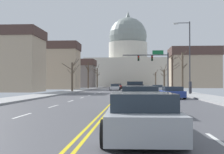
{
  "coord_description": "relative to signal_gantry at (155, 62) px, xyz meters",
  "views": [
    {
      "loc": [
        1.33,
        -36.84,
        1.46
      ],
      "look_at": [
        -3.04,
        28.59,
        2.73
      ],
      "focal_mm": 47.14,
      "sensor_mm": 36.0,
      "label": 1
    }
  ],
  "objects": [
    {
      "name": "ground",
      "position": [
        -5.4,
        -14.2,
        -5.03
      ],
      "size": [
        20.0,
        180.0,
        0.2
      ],
      "color": "#4B4B50"
    },
    {
      "name": "signal_gantry",
      "position": [
        0.0,
        0.0,
        0.0
      ],
      "size": [
        7.91,
        0.41,
        6.91
      ],
      "color": "#28282D",
      "rests_on": "ground"
    },
    {
      "name": "street_lamp_right",
      "position": [
        2.57,
        -15.88,
        0.07
      ],
      "size": [
        1.98,
        0.24,
        8.56
      ],
      "color": "#333338",
      "rests_on": "ground"
    },
    {
      "name": "capitol_building",
      "position": [
        -5.4,
        59.27,
        4.57
      ],
      "size": [
        30.29,
        22.17,
        28.35
      ],
      "color": "beige",
      "rests_on": "ground"
    },
    {
      "name": "sedan_near_00",
      "position": [
        -0.01,
        -3.62,
        -4.52
      ],
      "size": [
        2.01,
        4.46,
        1.11
      ],
      "color": "silver",
      "rests_on": "ground"
    },
    {
      "name": "sedan_near_01",
      "position": [
        -3.47,
        -10.14,
        -4.48
      ],
      "size": [
        2.14,
        4.65,
        1.22
      ],
      "color": "silver",
      "rests_on": "ground"
    },
    {
      "name": "pickup_truck_near_02",
      "position": [
        -3.68,
        -16.03,
        -4.32
      ],
      "size": [
        2.32,
        5.79,
        1.61
      ],
      "color": "black",
      "rests_on": "ground"
    },
    {
      "name": "sedan_near_03",
      "position": [
        -0.33,
        -23.4,
        -4.52
      ],
      "size": [
        2.17,
        4.36,
        1.11
      ],
      "color": "navy",
      "rests_on": "ground"
    },
    {
      "name": "sedan_near_04",
      "position": [
        -3.71,
        -29.92,
        -4.45
      ],
      "size": [
        2.11,
        4.55,
        1.26
      ],
      "color": "#9EA3A8",
      "rests_on": "ground"
    },
    {
      "name": "sedan_near_05",
      "position": [
        -3.71,
        -37.37,
        -4.44
      ],
      "size": [
        1.97,
        4.33,
        1.3
      ],
      "color": "black",
      "rests_on": "ground"
    },
    {
      "name": "sedan_near_06",
      "position": [
        -3.82,
        -43.2,
        -4.48
      ],
      "size": [
        2.05,
        4.32,
        1.2
      ],
      "color": "#9EA3A8",
      "rests_on": "ground"
    },
    {
      "name": "sedan_oncoming_00",
      "position": [
        -7.29,
        6.53,
        -4.48
      ],
      "size": [
        2.04,
        4.29,
        1.21
      ],
      "color": "silver",
      "rests_on": "ground"
    },
    {
      "name": "sedan_oncoming_01",
      "position": [
        -7.41,
        19.17,
        -4.45
      ],
      "size": [
        2.1,
        4.42,
        1.24
      ],
      "color": "#B71414",
      "rests_on": "ground"
    },
    {
      "name": "flank_building_00",
      "position": [
        -21.9,
        34.16,
        -0.9
      ],
      "size": [
        14.4,
        8.13,
        8.19
      ],
      "color": "slate",
      "rests_on": "ground"
    },
    {
      "name": "flank_building_01",
      "position": [
        -21.23,
        14.31,
        0.28
      ],
      "size": [
        10.67,
        6.58,
        10.54
      ],
      "color": "tan",
      "rests_on": "ground"
    },
    {
      "name": "flank_building_02",
      "position": [
        -23.65,
        -4.95,
        0.07
      ],
      "size": [
        10.13,
        7.49,
        10.14
      ],
      "color": "tan",
      "rests_on": "ground"
    },
    {
      "name": "flank_building_03",
      "position": [
        13.51,
        33.14,
        0.67
      ],
      "size": [
        13.63,
        10.1,
        11.29
      ],
      "color": "tan",
      "rests_on": "ground"
    },
    {
      "name": "bare_tree_00",
      "position": [
        3.37,
        -7.51,
        -1.78
      ],
      "size": [
        1.28,
        2.64,
        6.05
      ],
      "color": "brown",
      "rests_on": "ground"
    },
    {
      "name": "bare_tree_01",
      "position": [
        -13.46,
        28.44,
        -2.05
      ],
      "size": [
        2.47,
        1.92,
        6.31
      ],
      "color": "#4C3D2D",
      "rests_on": "ground"
    },
    {
      "name": "bare_tree_02",
      "position": [
        3.53,
        4.36,
        -1.59
      ],
      "size": [
        1.87,
        2.24,
        6.68
      ],
      "color": "#423328",
      "rests_on": "ground"
    },
    {
      "name": "bare_tree_03",
      "position": [
        -14.27,
        35.46,
        -2.12
      ],
      "size": [
        1.73,
        1.96,
        5.36
      ],
      "color": "#4C3D2D",
      "rests_on": "ground"
    },
    {
      "name": "bare_tree_04",
      "position": [
        2.61,
        9.68,
        -2.69
      ],
      "size": [
        1.75,
        2.48,
        5.06
      ],
      "color": "brown",
      "rests_on": "ground"
    },
    {
      "name": "bare_tree_05",
      "position": [
        -13.26,
        -6.06,
        -2.41
      ],
      "size": [
        2.48,
        2.12,
        5.11
      ],
      "color": "brown",
      "rests_on": "ground"
    },
    {
      "name": "bare_tree_06",
      "position": [
        3.33,
        40.07,
        -2.45
      ],
      "size": [
        1.71,
        1.19,
        5.45
      ],
      "color": "#4C3D2D",
      "rests_on": "ground"
    },
    {
      "name": "bare_tree_07",
      "position": [
        -14.36,
        18.12,
        -1.67
      ],
      "size": [
        1.93,
        1.14,
        6.18
      ],
      "color": "#4C3D2D",
      "rests_on": "ground"
    },
    {
      "name": "pedestrian_00",
      "position": [
        3.18,
        -14.09,
        -3.98
      ],
      "size": [
        0.35,
        0.34,
        1.68
      ],
      "color": "black",
      "rests_on": "ground"
    }
  ]
}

